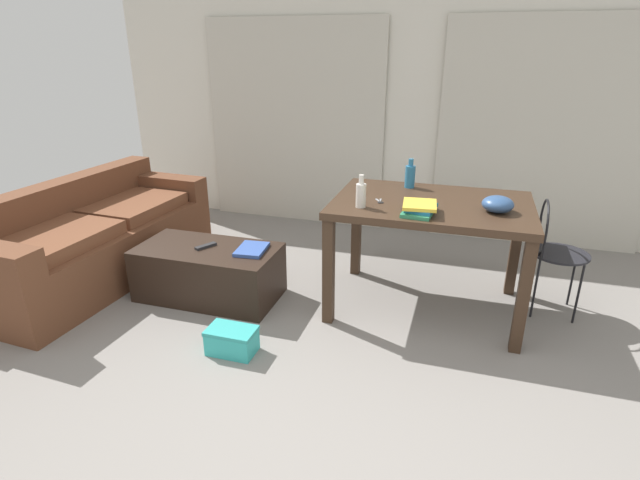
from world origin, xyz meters
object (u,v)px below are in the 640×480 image
(bottle_far, at_px, (361,194))
(scissors, at_px, (380,202))
(coffee_table, at_px, (209,272))
(tv_remote_primary, at_px, (206,246))
(magazine, at_px, (252,249))
(book_stack, at_px, (420,208))
(craft_table, at_px, (431,216))
(bottle_near, at_px, (410,176))
(wire_chair, at_px, (551,244))
(shoebox, at_px, (232,340))
(couch, at_px, (93,240))
(bowl, at_px, (498,204))

(bottle_far, bearing_deg, scissors, 55.93)
(coffee_table, height_order, tv_remote_primary, tv_remote_primary)
(bottle_far, xyz_separation_m, tv_remote_primary, (-1.14, -0.05, -0.48))
(tv_remote_primary, relative_size, magazine, 0.61)
(book_stack, height_order, magazine, book_stack)
(craft_table, xyz_separation_m, bottle_near, (-0.19, 0.31, 0.19))
(wire_chair, xyz_separation_m, bottle_near, (-1.00, 0.11, 0.37))
(craft_table, xyz_separation_m, scissors, (-0.33, -0.11, 0.11))
(craft_table, distance_m, magazine, 1.28)
(magazine, bearing_deg, coffee_table, -178.80)
(book_stack, relative_size, tv_remote_primary, 1.76)
(scissors, bearing_deg, shoebox, -131.63)
(couch, height_order, scissors, scissors)
(couch, height_order, bottle_far, bottle_far)
(wire_chair, height_order, book_stack, book_stack)
(bottle_far, distance_m, book_stack, 0.38)
(wire_chair, relative_size, bottle_near, 3.86)
(book_stack, relative_size, shoebox, 0.97)
(shoebox, bearing_deg, wire_chair, 31.20)
(craft_table, relative_size, bottle_near, 6.19)
(wire_chair, relative_size, scissors, 8.14)
(coffee_table, distance_m, shoebox, 0.80)
(craft_table, relative_size, tv_remote_primary, 7.97)
(magazine, bearing_deg, craft_table, 6.83)
(shoebox, bearing_deg, magazine, 102.86)
(craft_table, relative_size, bottle_far, 6.13)
(bottle_near, relative_size, bowl, 1.09)
(couch, height_order, coffee_table, couch)
(bottle_near, distance_m, scissors, 0.45)
(couch, xyz_separation_m, bottle_near, (2.43, 0.57, 0.57))
(tv_remote_primary, relative_size, shoebox, 0.55)
(tv_remote_primary, bearing_deg, coffee_table, 0.54)
(craft_table, bearing_deg, bottle_far, -149.18)
(bottle_near, xyz_separation_m, bowl, (0.60, -0.41, -0.04))
(shoebox, bearing_deg, bottle_far, 46.93)
(bowl, bearing_deg, bottle_near, 145.67)
(couch, xyz_separation_m, tv_remote_primary, (1.06, -0.05, 0.09))
(coffee_table, xyz_separation_m, bottle_far, (1.13, 0.06, 0.69))
(scissors, bearing_deg, book_stack, -30.00)
(craft_table, bearing_deg, coffee_table, -168.55)
(bottle_far, bearing_deg, shoebox, -133.07)
(bottle_far, xyz_separation_m, book_stack, (0.38, -0.01, -0.05))
(coffee_table, height_order, bottle_near, bottle_near)
(wire_chair, xyz_separation_m, tv_remote_primary, (-2.38, -0.51, -0.11))
(book_stack, xyz_separation_m, tv_remote_primary, (-1.52, -0.04, -0.43))
(scissors, bearing_deg, wire_chair, 15.21)
(coffee_table, bearing_deg, couch, 177.01)
(couch, height_order, wire_chair, wire_chair)
(bowl, distance_m, book_stack, 0.49)
(book_stack, bearing_deg, magazine, -179.98)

